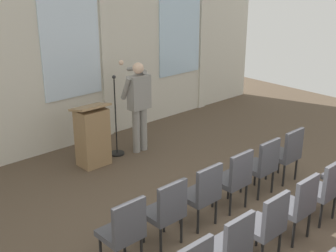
% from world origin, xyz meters
% --- Properties ---
extents(rear_partition, '(10.67, 0.14, 3.96)m').
position_xyz_m(rear_partition, '(0.03, 5.04, 2.01)').
color(rear_partition, beige).
rests_on(rear_partition, ground).
extents(speaker, '(0.51, 0.69, 1.75)m').
position_xyz_m(speaker, '(0.71, 3.88, 1.02)').
color(speaker, gray).
rests_on(speaker, ground).
extents(mic_stand, '(0.28, 0.28, 1.55)m').
position_xyz_m(mic_stand, '(0.27, 4.02, 0.34)').
color(mic_stand, black).
rests_on(mic_stand, ground).
extents(lectern, '(0.60, 0.48, 1.16)m').
position_xyz_m(lectern, '(-0.31, 3.94, 0.55)').
color(lectern, '#93724C').
rests_on(lectern, ground).
extents(chair_r0_c0, '(0.46, 0.44, 0.94)m').
position_xyz_m(chair_r0_c0, '(-1.68, 1.21, 0.53)').
color(chair_r0_c0, black).
rests_on(chair_r0_c0, ground).
extents(chair_r0_c1, '(0.46, 0.44, 0.94)m').
position_xyz_m(chair_r0_c1, '(-1.01, 1.21, 0.53)').
color(chair_r0_c1, black).
rests_on(chair_r0_c1, ground).
extents(chair_r0_c2, '(0.46, 0.44, 0.94)m').
position_xyz_m(chair_r0_c2, '(-0.34, 1.21, 0.53)').
color(chair_r0_c2, black).
rests_on(chair_r0_c2, ground).
extents(chair_r0_c3, '(0.46, 0.44, 0.94)m').
position_xyz_m(chair_r0_c3, '(0.34, 1.21, 0.53)').
color(chair_r0_c3, black).
rests_on(chair_r0_c3, ground).
extents(chair_r0_c4, '(0.46, 0.44, 0.94)m').
position_xyz_m(chair_r0_c4, '(1.01, 1.21, 0.53)').
color(chair_r0_c4, black).
rests_on(chair_r0_c4, ground).
extents(chair_r0_c5, '(0.46, 0.44, 0.94)m').
position_xyz_m(chair_r0_c5, '(1.68, 1.21, 0.53)').
color(chair_r0_c5, black).
rests_on(chair_r0_c5, ground).
extents(chair_r1_c1, '(0.46, 0.44, 0.94)m').
position_xyz_m(chair_r1_c1, '(-1.01, 0.16, 0.53)').
color(chair_r1_c1, black).
rests_on(chair_r1_c1, ground).
extents(chair_r1_c2, '(0.46, 0.44, 0.94)m').
position_xyz_m(chair_r1_c2, '(-0.34, 0.16, 0.53)').
color(chair_r1_c2, black).
rests_on(chair_r1_c2, ground).
extents(chair_r1_c3, '(0.46, 0.44, 0.94)m').
position_xyz_m(chair_r1_c3, '(0.34, 0.16, 0.53)').
color(chair_r1_c3, black).
rests_on(chair_r1_c3, ground).
extents(chair_r1_c4, '(0.46, 0.44, 0.94)m').
position_xyz_m(chair_r1_c4, '(1.01, 0.16, 0.53)').
color(chair_r1_c4, black).
rests_on(chair_r1_c4, ground).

